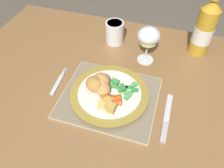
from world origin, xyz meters
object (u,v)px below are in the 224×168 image
dining_table (102,98)px  dinner_plate (109,94)px  table_knife (166,121)px  fork (58,83)px  wine_glass (149,37)px  drinking_cup (115,32)px  bottle (205,29)px

dining_table → dinner_plate: size_ratio=4.23×
table_knife → dining_table: bearing=158.0°
fork → wine_glass: wine_glass is taller
dinner_plate → drinking_cup: drinking_cup is taller
dining_table → drinking_cup: size_ratio=11.90×
dinner_plate → wine_glass: (0.08, 0.23, 0.10)m
dinner_plate → table_knife: dinner_plate is taller
table_knife → drinking_cup: size_ratio=1.98×
dining_table → dinner_plate: (0.05, -0.06, 0.12)m
dining_table → wine_glass: wine_glass is taller
fork → drinking_cup: size_ratio=1.44×
dining_table → bottle: bearing=41.1°
fork → drinking_cup: (0.13, 0.31, 0.05)m
table_knife → fork: bearing=173.2°
dining_table → wine_glass: size_ratio=7.57×
dining_table → wine_glass: 0.30m
dining_table → bottle: size_ratio=3.83×
dining_table → fork: fork is taller
table_knife → bottle: size_ratio=0.64×
dinner_plate → bottle: bearing=51.4°
fork → wine_glass: bearing=38.3°
dining_table → wine_glass: (0.13, 0.17, 0.21)m
dinner_plate → table_knife: (0.20, -0.04, -0.01)m
bottle → dinner_plate: bearing=-128.6°
dinner_plate → bottle: (0.28, 0.35, 0.10)m
fork → table_knife: 0.41m
bottle → dining_table: bearing=-138.9°
wine_glass → bottle: size_ratio=0.51×
dinner_plate → table_knife: 0.21m
fork → bottle: bottle is taller
dinner_plate → wine_glass: bearing=70.6°
fork → table_knife: bearing=-6.8°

